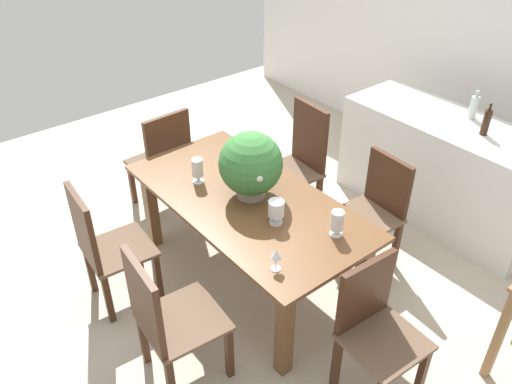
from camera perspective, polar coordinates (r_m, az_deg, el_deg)
The scene contains 17 objects.
ground_plane at distance 4.35m, azimuth 1.68°, elevation -7.84°, with size 7.04×7.04×0.00m, color #BCB29E.
back_wall at distance 5.55m, azimuth 23.64°, elevation 14.61°, with size 6.40×0.10×2.60m, color white.
dining_table at distance 3.82m, azimuth -1.00°, elevation -2.23°, with size 1.91×0.96×0.77m.
chair_near_left at distance 3.83m, azimuth -16.38°, elevation -5.46°, with size 0.48×0.49×1.00m.
chair_near_right at distance 3.24m, azimuth -9.93°, elevation -13.21°, with size 0.52×0.52×1.01m.
chair_foot_end at distance 3.27m, azimuth 12.74°, elevation -13.80°, with size 0.46×0.48×0.93m.
chair_far_right at distance 4.19m, azimuth 12.89°, elevation -1.54°, with size 0.49×0.49×0.93m.
chair_far_left at distance 4.64m, azimuth 4.96°, elevation 3.87°, with size 0.49×0.44×1.05m.
chair_head_end at distance 4.72m, azimuth -10.00°, elevation 3.74°, with size 0.47×0.49×1.00m.
flower_centerpiece at distance 3.63m, azimuth -0.58°, elevation 2.98°, with size 0.45×0.45×0.49m.
crystal_vase_left at distance 3.38m, azimuth 8.84°, elevation -3.23°, with size 0.09×0.09×0.18m.
crystal_vase_center_near at distance 3.45m, azimuth 2.21°, elevation -1.92°, with size 0.11×0.11×0.18m.
crystal_vase_right at distance 3.88m, azimuth -6.40°, elevation 2.50°, with size 0.09×0.09×0.20m.
wine_glass at distance 3.09m, azimuth 2.20°, elevation -6.87°, with size 0.07×0.07×0.15m.
kitchen_counter at distance 4.94m, azimuth 19.69°, elevation 2.42°, with size 1.84×0.69×0.93m, color silver.
wine_bottle_amber at distance 4.56m, azimuth 23.81°, elevation 6.99°, with size 0.06×0.06×0.27m.
wine_bottle_clear at distance 4.80m, azimuth 22.67°, elevation 8.56°, with size 0.07×0.07×0.25m.
Camera 1 is at (2.43, -2.12, 2.91)m, focal length 36.69 mm.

